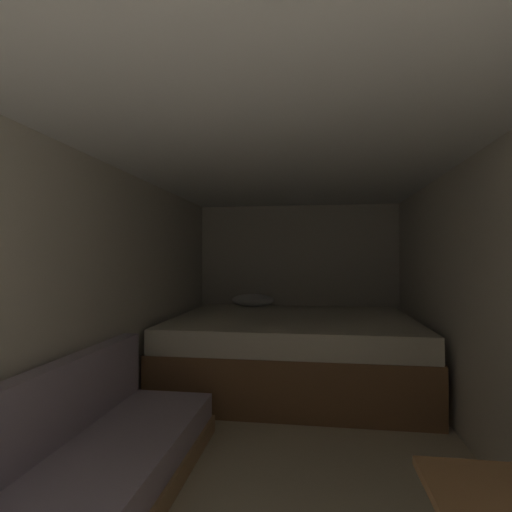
# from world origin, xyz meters

# --- Properties ---
(ground_plane) EXTENTS (7.39, 7.39, 0.00)m
(ground_plane) POSITION_xyz_m (0.00, 2.10, 0.00)
(ground_plane) COLOR beige
(wall_back) EXTENTS (2.66, 0.05, 2.02)m
(wall_back) POSITION_xyz_m (0.00, 4.82, 1.01)
(wall_back) COLOR beige
(wall_back) RESTS_ON ground
(wall_left) EXTENTS (0.05, 5.39, 2.02)m
(wall_left) POSITION_xyz_m (-1.31, 2.10, 1.01)
(wall_left) COLOR beige
(wall_left) RESTS_ON ground
(wall_right) EXTENTS (0.05, 5.39, 2.02)m
(wall_right) POSITION_xyz_m (1.31, 2.10, 1.01)
(wall_right) COLOR beige
(wall_right) RESTS_ON ground
(ceiling_slab) EXTENTS (2.66, 5.39, 0.05)m
(ceiling_slab) POSITION_xyz_m (0.00, 2.10, 2.04)
(ceiling_slab) COLOR white
(ceiling_slab) RESTS_ON wall_left
(bed) EXTENTS (2.44, 2.01, 0.88)m
(bed) POSITION_xyz_m (-0.00, 3.75, 0.36)
(bed) COLOR brown
(bed) RESTS_ON ground
(sofa_left) EXTENTS (0.73, 2.69, 0.73)m
(sofa_left) POSITION_xyz_m (-0.96, 1.19, 0.22)
(sofa_left) COLOR tan
(sofa_left) RESTS_ON ground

